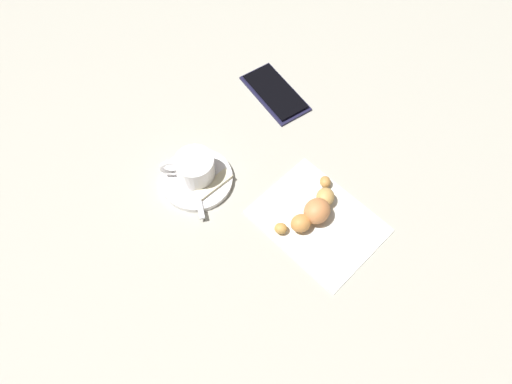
{
  "coord_description": "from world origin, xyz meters",
  "views": [
    {
      "loc": [
        0.21,
        -0.33,
        0.69
      ],
      "look_at": [
        0.01,
        -0.01,
        0.03
      ],
      "focal_mm": 32.55,
      "sensor_mm": 36.0,
      "label": 1
    }
  ],
  "objects": [
    {
      "name": "sugar_packet",
      "position": [
        -0.07,
        -0.03,
        0.01
      ],
      "size": [
        0.04,
        0.07,
        0.01
      ],
      "primitive_type": "cube",
      "rotation": [
        0.0,
        0.0,
        7.6
      ],
      "color": "beige",
      "rests_on": "saucer"
    },
    {
      "name": "napkin",
      "position": [
        0.11,
        0.01,
        0.0
      ],
      "size": [
        0.23,
        0.19,
        0.0
      ],
      "primitive_type": "cube",
      "rotation": [
        0.0,
        0.0,
        -0.22
      ],
      "color": "silver",
      "rests_on": "ground"
    },
    {
      "name": "saucer",
      "position": [
        -0.1,
        -0.03,
        0.01
      ],
      "size": [
        0.12,
        0.12,
        0.01
      ],
      "primitive_type": "cylinder",
      "color": "white",
      "rests_on": "ground"
    },
    {
      "name": "espresso_cup",
      "position": [
        -0.11,
        -0.03,
        0.03
      ],
      "size": [
        0.09,
        0.07,
        0.05
      ],
      "color": "white",
      "rests_on": "saucer"
    },
    {
      "name": "cell_phone",
      "position": [
        -0.09,
        0.21,
        0.0
      ],
      "size": [
        0.16,
        0.12,
        0.01
      ],
      "color": "#1C1B37",
      "rests_on": "ground"
    },
    {
      "name": "croissant",
      "position": [
        0.1,
        0.02,
        0.02
      ],
      "size": [
        0.07,
        0.14,
        0.04
      ],
      "color": "#C38F43",
      "rests_on": "napkin"
    },
    {
      "name": "teaspoon",
      "position": [
        -0.11,
        -0.03,
        0.01
      ],
      "size": [
        0.1,
        0.1,
        0.01
      ],
      "color": "silver",
      "rests_on": "saucer"
    },
    {
      "name": "ground_plane",
      "position": [
        0.0,
        0.0,
        0.0
      ],
      "size": [
        1.8,
        1.8,
        0.0
      ],
      "primitive_type": "plane",
      "color": "#A8A698"
    }
  ]
}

